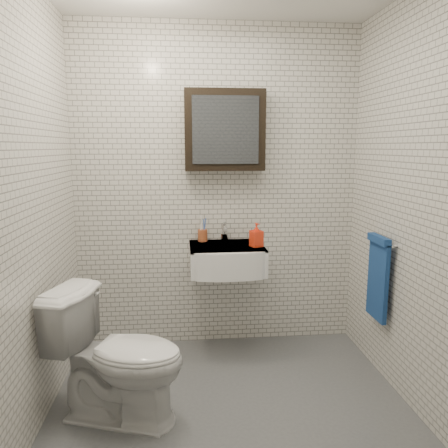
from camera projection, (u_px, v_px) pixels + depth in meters
name	position (u px, v px, depth m)	size (l,w,h in m)	color
ground	(231.00, 409.00, 2.65)	(2.20, 2.00, 0.01)	#53555B
room_shell	(232.00, 167.00, 2.40)	(2.22, 2.02, 2.51)	silver
washbasin	(227.00, 259.00, 3.24)	(0.55, 0.50, 0.20)	white
faucet	(225.00, 233.00, 3.41)	(0.06, 0.20, 0.15)	silver
mirror_cabinet	(225.00, 130.00, 3.27)	(0.60, 0.15, 0.60)	black
towel_rail	(378.00, 274.00, 2.97)	(0.09, 0.30, 0.58)	silver
toothbrush_cup	(203.00, 235.00, 3.40)	(0.09, 0.09, 0.20)	#A14B28
soap_bottle	(256.00, 235.00, 3.22)	(0.08, 0.08, 0.18)	orange
toilet	(119.00, 356.00, 2.52)	(0.44, 0.76, 0.78)	white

